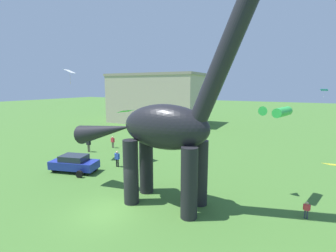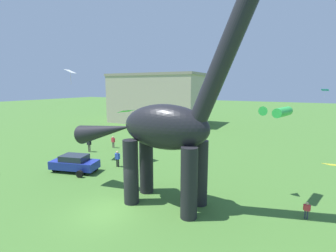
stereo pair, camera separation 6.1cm
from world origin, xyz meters
name	(u,v)px [view 2 (the right image)]	position (x,y,z in m)	size (l,w,h in m)	color
ground_plane	(106,212)	(0.00, 0.00, 0.00)	(240.00, 240.00, 0.00)	#42702D
dinosaur_sculpture	(164,127)	(2.67, 2.71, 5.16)	(13.65, 2.89, 14.27)	black
parked_sedan_left	(75,163)	(-7.44, 4.31, 0.81)	(4.51, 2.76, 1.55)	navy
person_near_flyer	(307,209)	(11.00, 4.75, 0.64)	(0.39, 0.17, 1.05)	#2D3347
person_strolling_adult	(113,141)	(-9.91, 12.67, 0.91)	(0.56, 0.25, 1.51)	#6B6056
person_watching_child	(89,143)	(-11.21, 9.88, 1.06)	(0.66, 0.29, 1.75)	#6B6056
person_photographer	(118,157)	(-4.79, 7.13, 0.95)	(0.59, 0.26, 1.57)	black
kite_near_low	(279,112)	(9.04, 6.58, 6.06)	(2.09, 2.22, 0.63)	green
kite_mid_center	(70,71)	(-10.26, 6.97, 9.16)	(1.17, 1.36, 1.50)	white
kite_high_left	(325,90)	(13.04, 22.70, 7.26)	(0.87, 0.72, 0.98)	#287AE5
kite_drifting	(126,111)	(-5.02, 8.94, 5.22)	(1.45, 1.69, 0.28)	green
background_building_block	(157,98)	(-15.61, 33.94, 5.12)	(19.51, 10.12, 10.22)	#B7A893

